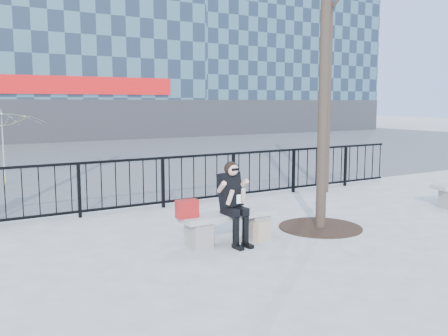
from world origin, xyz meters
TOP-DOWN VIEW (x-y plane):
  - ground at (0.00, 0.00)m, footprint 120.00×120.00m
  - street_surface at (0.00, 15.00)m, footprint 60.00×23.00m
  - railing at (0.00, 3.00)m, footprint 14.00×0.06m
  - building_right at (20.00, 27.00)m, footprint 16.20×10.20m
  - tree_grate at (1.90, -0.10)m, footprint 1.50×1.50m
  - bench_main at (0.00, 0.00)m, footprint 1.65×0.46m
  - seated_woman at (0.00, -0.16)m, footprint 0.50×0.64m
  - handbag at (-0.75, 0.02)m, footprint 0.35×0.18m
  - shopping_bag at (0.52, -0.21)m, footprint 0.36×0.22m
  - vendor_umbrella at (-2.27, 7.89)m, footprint 2.85×2.88m

SIDE VIEW (x-z plane):
  - ground at x=0.00m, z-range 0.00..0.00m
  - street_surface at x=0.00m, z-range 0.00..0.01m
  - tree_grate at x=1.90m, z-range 0.00..0.02m
  - shopping_bag at x=0.52m, z-range 0.00..0.32m
  - bench_main at x=0.00m, z-range 0.06..0.55m
  - railing at x=0.00m, z-range 0.00..1.11m
  - handbag at x=-0.75m, z-range 0.49..0.77m
  - seated_woman at x=0.00m, z-range 0.00..1.34m
  - vendor_umbrella at x=-2.27m, z-range 0.00..2.08m
  - building_right at x=20.00m, z-range 0.00..20.60m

